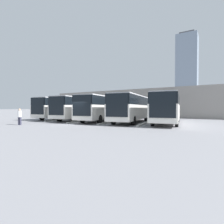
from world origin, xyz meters
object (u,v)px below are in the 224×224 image
object	(u,v)px
bus_1	(132,108)
bus_2	(103,108)
bus_3	(80,108)
bus_0	(167,108)
pedestrian	(20,116)
bus_4	(62,108)

from	to	relation	value
bus_1	bus_2	bearing A→B (deg)	-6.68
bus_1	bus_3	bearing A→B (deg)	-9.42
bus_0	bus_3	xyz separation A→B (m)	(12.77, 0.36, 0.00)
bus_1	pedestrian	size ratio (longest dim) A/B	6.36
bus_0	pedestrian	bearing A→B (deg)	27.34
bus_4	bus_1	bearing A→B (deg)	168.55
bus_0	bus_4	xyz separation A→B (m)	(17.03, -0.17, 0.00)
bus_1	bus_2	size ratio (longest dim) A/B	1.00
bus_2	bus_4	size ratio (longest dim) A/B	1.00
bus_2	bus_3	bearing A→B (deg)	-12.15
bus_0	bus_1	xyz separation A→B (m)	(4.26, 0.50, 0.00)
bus_3	bus_2	bearing A→B (deg)	167.85
pedestrian	bus_2	bearing A→B (deg)	-128.06
bus_2	bus_4	bearing A→B (deg)	-13.82
bus_0	bus_1	size ratio (longest dim) A/B	1.00
pedestrian	bus_4	bearing A→B (deg)	-78.86
bus_4	pedestrian	bearing A→B (deg)	102.81
bus_2	bus_4	xyz separation A→B (m)	(8.52, -0.80, 0.00)
bus_1	bus_0	bearing A→B (deg)	178.21
bus_2	bus_3	xyz separation A→B (m)	(4.26, -0.27, 0.00)
bus_0	pedestrian	distance (m)	16.36
bus_1	bus_4	world-z (taller)	same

